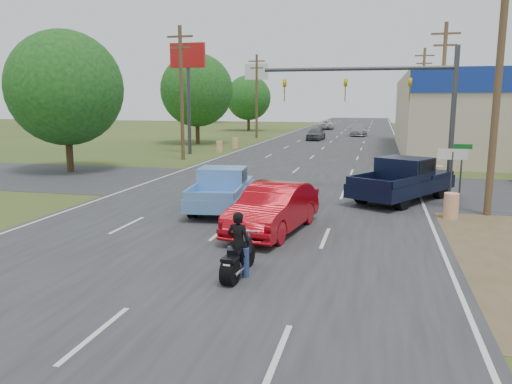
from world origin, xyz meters
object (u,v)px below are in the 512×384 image
(distant_car_white, at_px, (326,125))
(red_convertible, at_px, (273,209))
(rider, at_px, (238,247))
(blue_pickup, at_px, (223,188))
(distant_car_silver, at_px, (359,130))
(motorcycle, at_px, (238,260))
(distant_car_grey, at_px, (316,134))
(navy_pickup, at_px, (404,179))

(distant_car_white, bearing_deg, red_convertible, 91.12)
(rider, bearing_deg, blue_pickup, -65.13)
(red_convertible, distance_m, distant_car_silver, 50.05)
(blue_pickup, xyz_separation_m, distant_car_silver, (3.66, 46.82, -0.12))
(motorcycle, xyz_separation_m, distant_car_silver, (0.77, 54.69, 0.29))
(rider, bearing_deg, motorcycle, 90.00)
(rider, height_order, distant_car_grey, rider)
(red_convertible, relative_size, motorcycle, 2.39)
(motorcycle, height_order, distant_car_white, distant_car_white)
(distant_car_grey, relative_size, distant_car_white, 0.85)
(blue_pickup, height_order, distant_car_silver, blue_pickup)
(rider, xyz_separation_m, distant_car_grey, (-3.74, 46.19, -0.07))
(red_convertible, bearing_deg, distant_car_white, 103.92)
(distant_car_grey, height_order, distant_car_white, distant_car_grey)
(navy_pickup, relative_size, distant_car_grey, 1.44)
(motorcycle, distance_m, blue_pickup, 8.40)
(navy_pickup, distance_m, distant_car_silver, 43.29)
(rider, height_order, distant_car_white, rider)
(red_convertible, distance_m, navy_pickup, 8.32)
(red_convertible, distance_m, rider, 4.60)
(navy_pickup, bearing_deg, distant_car_grey, 134.11)
(distant_car_grey, distance_m, distant_car_white, 22.90)
(motorcycle, distance_m, rider, 0.34)
(blue_pickup, bearing_deg, rider, -76.30)
(motorcycle, xyz_separation_m, distant_car_white, (-4.92, 69.12, 0.24))
(red_convertible, xyz_separation_m, distant_car_silver, (0.81, 50.04, -0.07))
(navy_pickup, height_order, distant_car_silver, navy_pickup)
(distant_car_grey, height_order, distant_car_silver, distant_car_silver)
(motorcycle, relative_size, blue_pickup, 0.39)
(red_convertible, relative_size, distant_car_silver, 0.96)
(rider, bearing_deg, distant_car_white, -81.36)
(red_convertible, relative_size, distant_car_grey, 1.16)
(navy_pickup, bearing_deg, motorcycle, -80.96)
(red_convertible, bearing_deg, distant_car_grey, 104.67)
(distant_car_grey, bearing_deg, distant_car_white, 96.53)
(rider, distance_m, distant_car_white, 69.24)
(motorcycle, bearing_deg, distant_car_silver, 93.76)
(motorcycle, height_order, navy_pickup, navy_pickup)
(distant_car_silver, bearing_deg, navy_pickup, -89.02)
(motorcycle, xyz_separation_m, blue_pickup, (-2.89, 7.88, 0.41))
(blue_pickup, xyz_separation_m, distant_car_white, (-2.03, 61.24, -0.17))
(red_convertible, xyz_separation_m, motorcycle, (0.05, -4.65, -0.36))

